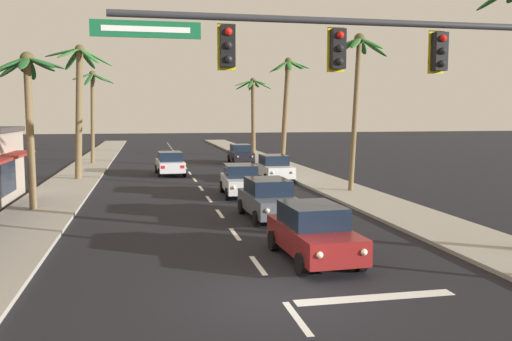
% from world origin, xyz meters
% --- Properties ---
extents(ground_plane, '(220.00, 220.00, 0.00)m').
position_xyz_m(ground_plane, '(0.00, 0.00, 0.00)').
color(ground_plane, black).
extents(sidewalk_right, '(3.20, 110.00, 0.14)m').
position_xyz_m(sidewalk_right, '(7.80, 20.00, 0.07)').
color(sidewalk_right, '#9E998E').
rests_on(sidewalk_right, ground).
extents(sidewalk_left, '(3.20, 110.00, 0.14)m').
position_xyz_m(sidewalk_left, '(-7.80, 20.00, 0.07)').
color(sidewalk_left, '#9E998E').
rests_on(sidewalk_left, ground).
extents(lane_markings, '(4.28, 88.76, 0.01)m').
position_xyz_m(lane_markings, '(0.44, 20.18, 0.00)').
color(lane_markings, silver).
rests_on(lane_markings, ground).
extents(traffic_signal_mast, '(10.89, 0.41, 7.39)m').
position_xyz_m(traffic_signal_mast, '(3.01, -0.14, 5.28)').
color(traffic_signal_mast, '#2D2D33').
rests_on(traffic_signal_mast, ground).
extents(sedan_lead_at_stop_bar, '(2.08, 4.50, 1.68)m').
position_xyz_m(sedan_lead_at_stop_bar, '(1.75, 2.91, 0.85)').
color(sedan_lead_at_stop_bar, maroon).
rests_on(sedan_lead_at_stop_bar, ground).
extents(sedan_third_in_queue, '(2.06, 4.49, 1.68)m').
position_xyz_m(sedan_third_in_queue, '(1.85, 9.38, 0.85)').
color(sedan_third_in_queue, '#4C515B').
rests_on(sedan_third_in_queue, ground).
extents(sedan_fifth_in_queue, '(2.09, 4.51, 1.68)m').
position_xyz_m(sedan_fifth_in_queue, '(1.80, 15.85, 0.85)').
color(sedan_fifth_in_queue, silver).
rests_on(sedan_fifth_in_queue, ground).
extents(sedan_oncoming_far, '(2.11, 4.51, 1.68)m').
position_xyz_m(sedan_oncoming_far, '(-1.47, 26.57, 0.85)').
color(sedan_oncoming_far, silver).
rests_on(sedan_oncoming_far, ground).
extents(sedan_parked_nearest_kerb, '(1.99, 4.47, 1.68)m').
position_xyz_m(sedan_parked_nearest_kerb, '(5.07, 34.49, 0.85)').
color(sedan_parked_nearest_kerb, black).
rests_on(sedan_parked_nearest_kerb, ground).
extents(sedan_parked_mid_kerb, '(1.94, 4.45, 1.68)m').
position_xyz_m(sedan_parked_mid_kerb, '(5.11, 21.97, 0.85)').
color(sedan_parked_mid_kerb, silver).
rests_on(sedan_parked_mid_kerb, ground).
extents(palm_left_second, '(3.03, 3.07, 7.09)m').
position_xyz_m(palm_left_second, '(-8.15, 13.08, 5.26)').
color(palm_left_second, brown).
rests_on(palm_left_second, ground).
extents(palm_left_third, '(4.38, 4.02, 8.82)m').
position_xyz_m(palm_left_third, '(-7.31, 24.41, 5.77)').
color(palm_left_third, brown).
rests_on(palm_left_third, ground).
extents(palm_left_farthest, '(3.65, 3.46, 8.03)m').
position_xyz_m(palm_left_farthest, '(-7.52, 35.78, 5.80)').
color(palm_left_farthest, brown).
rests_on(palm_left_farthest, ground).
extents(palm_right_second, '(3.77, 3.83, 8.74)m').
position_xyz_m(palm_right_second, '(8.27, 15.72, 6.49)').
color(palm_right_second, brown).
rests_on(palm_right_second, ground).
extents(palm_right_third, '(3.32, 3.26, 8.79)m').
position_xyz_m(palm_right_third, '(7.84, 29.18, 5.91)').
color(palm_right_third, brown).
rests_on(palm_right_third, ground).
extents(palm_right_farthest, '(4.11, 4.05, 8.08)m').
position_xyz_m(palm_right_farthest, '(7.81, 42.67, 5.43)').
color(palm_right_farthest, brown).
rests_on(palm_right_farthest, ground).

